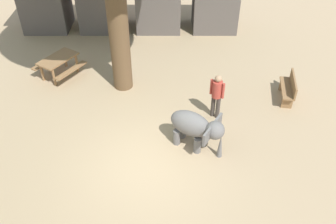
# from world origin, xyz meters

# --- Properties ---
(ground_plane) EXTENTS (60.00, 60.00, 0.00)m
(ground_plane) POSITION_xyz_m (0.00, 0.00, 0.00)
(ground_plane) COLOR tan
(elephant) EXTENTS (1.67, 1.49, 1.21)m
(elephant) POSITION_xyz_m (1.43, 0.77, 0.77)
(elephant) COLOR slate
(elephant) RESTS_ON ground_plane
(person_handler) EXTENTS (0.44, 0.33, 1.62)m
(person_handler) POSITION_xyz_m (2.18, 2.21, 0.95)
(person_handler) COLOR #3F3833
(person_handler) RESTS_ON ground_plane
(wooden_bench) EXTENTS (0.62, 1.45, 0.88)m
(wooden_bench) POSITION_xyz_m (4.86, 3.18, 0.47)
(wooden_bench) COLOR olive
(wooden_bench) RESTS_ON ground_plane
(picnic_table_near) EXTENTS (2.05, 2.06, 0.78)m
(picnic_table_near) POSITION_xyz_m (-3.55, 4.70, 0.59)
(picnic_table_near) COLOR olive
(picnic_table_near) RESTS_ON ground_plane
(market_stall_green) EXTENTS (2.50, 2.50, 2.52)m
(market_stall_green) POSITION_xyz_m (-5.02, 8.90, 1.14)
(market_stall_green) COLOR #59514C
(market_stall_green) RESTS_ON ground_plane
(market_stall_red) EXTENTS (2.50, 2.50, 2.52)m
(market_stall_red) POSITION_xyz_m (-2.42, 8.90, 1.14)
(market_stall_red) COLOR #59514C
(market_stall_red) RESTS_ON ground_plane
(market_stall_blue) EXTENTS (2.50, 2.50, 2.52)m
(market_stall_blue) POSITION_xyz_m (0.18, 8.90, 1.14)
(market_stall_blue) COLOR #59514C
(market_stall_blue) RESTS_ON ground_plane
(market_stall_teal) EXTENTS (2.50, 2.50, 2.52)m
(market_stall_teal) POSITION_xyz_m (2.78, 8.90, 1.14)
(market_stall_teal) COLOR #59514C
(market_stall_teal) RESTS_ON ground_plane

